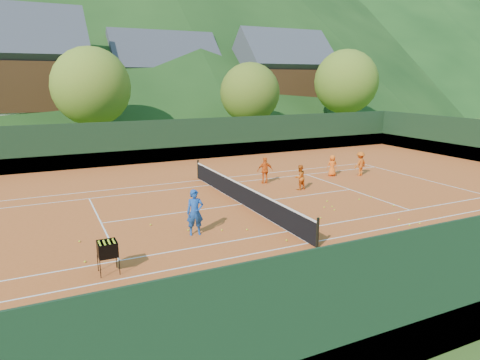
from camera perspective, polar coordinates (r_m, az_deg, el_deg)
name	(u,v)px	position (r m, az deg, el deg)	size (l,w,h in m)	color
ground	(242,204)	(20.16, 0.29, -3.28)	(400.00, 400.00, 0.00)	#2F4F18
clay_court	(242,204)	(20.16, 0.29, -3.26)	(40.00, 24.00, 0.02)	#BD501E
coach	(195,212)	(16.10, -6.02, -4.32)	(0.64, 0.42, 1.75)	#18469D
student_a	(300,177)	(22.89, 7.98, 0.35)	(0.64, 0.50, 1.32)	#D65A13
student_b	(265,170)	(24.03, 3.36, 1.29)	(0.88, 0.37, 1.50)	orange
student_c	(332,165)	(26.51, 12.20, 1.91)	(0.63, 0.41, 1.29)	orange
student_d	(360,164)	(27.03, 15.73, 2.11)	(0.95, 0.55, 1.47)	#DD5A13
tennis_ball_0	(151,225)	(17.63, -11.84, -5.84)	(0.07, 0.07, 0.07)	#CDE426
tennis_ball_1	(420,223)	(18.86, 22.83, -5.36)	(0.07, 0.07, 0.07)	#CDE426
tennis_ball_2	(247,230)	(16.71, 0.94, -6.62)	(0.07, 0.07, 0.07)	#CDE426
tennis_ball_3	(359,199)	(21.61, 15.61, -2.51)	(0.07, 0.07, 0.07)	#CDE426
tennis_ball_4	(294,272)	(13.32, 7.19, -12.09)	(0.07, 0.07, 0.07)	#CDE426
tennis_ball_5	(409,225)	(18.50, 21.66, -5.61)	(0.07, 0.07, 0.07)	#CDE426
tennis_ball_6	(337,266)	(13.95, 12.76, -11.12)	(0.07, 0.07, 0.07)	#CDE426
tennis_ball_7	(394,206)	(21.02, 19.80, -3.24)	(0.07, 0.07, 0.07)	#CDE426
tennis_ball_8	(178,317)	(11.12, -8.21, -17.57)	(0.07, 0.07, 0.07)	#CDE426
tennis_ball_9	(320,218)	(18.40, 10.68, -4.98)	(0.07, 0.07, 0.07)	#CDE426
tennis_ball_10	(347,251)	(15.15, 14.09, -9.18)	(0.07, 0.07, 0.07)	#CDE426
tennis_ball_11	(399,220)	(19.04, 20.42, -4.97)	(0.07, 0.07, 0.07)	#CDE426
tennis_ball_12	(297,217)	(18.40, 7.64, -4.86)	(0.07, 0.07, 0.07)	#CDE426
tennis_ball_13	(188,230)	(16.77, -6.92, -6.65)	(0.07, 0.07, 0.07)	#CDE426
tennis_ball_14	(334,210)	(19.61, 12.48, -3.92)	(0.07, 0.07, 0.07)	#CDE426
tennis_ball_15	(327,201)	(20.94, 11.54, -2.78)	(0.07, 0.07, 0.07)	#CDE426
tennis_ball_16	(85,262)	(14.78, -19.97, -10.19)	(0.07, 0.07, 0.07)	#CDE426
tennis_ball_17	(359,251)	(15.30, 15.64, -9.06)	(0.07, 0.07, 0.07)	#CDE426
tennis_ball_18	(447,265)	(15.15, 25.91, -10.17)	(0.07, 0.07, 0.07)	#CDE426
tennis_ball_19	(447,248)	(16.59, 25.88, -8.16)	(0.07, 0.07, 0.07)	#CDE426
tennis_ball_20	(382,292)	(12.69, 18.36, -14.04)	(0.07, 0.07, 0.07)	#CDE426
tennis_ball_21	(222,230)	(16.66, -2.44, -6.70)	(0.07, 0.07, 0.07)	#CDE426
tennis_ball_22	(371,197)	(22.19, 17.07, -2.19)	(0.07, 0.07, 0.07)	#CDE426
tennis_ball_23	(79,241)	(16.58, -20.63, -7.67)	(0.07, 0.07, 0.07)	#CDE426
tennis_ball_24	(332,206)	(20.12, 12.18, -3.46)	(0.07, 0.07, 0.07)	#CDE426
tennis_ball_25	(287,240)	(15.73, 6.22, -8.00)	(0.07, 0.07, 0.07)	#CDE426
tennis_ball_26	(324,207)	(19.93, 11.15, -3.58)	(0.07, 0.07, 0.07)	#CDE426
court_lines	(242,204)	(20.16, 0.29, -3.22)	(23.83, 11.03, 0.00)	white
tennis_net	(242,194)	(20.02, 0.29, -1.86)	(0.10, 12.07, 1.10)	black
perimeter_fence	(242,178)	(19.84, 0.29, 0.23)	(40.40, 24.24, 3.00)	black
ball_hopper	(107,250)	(13.56, -17.26, -8.86)	(0.57, 0.57, 1.00)	black
chalet_left	(13,81)	(47.43, -28.05, 11.60)	(13.80, 9.93, 12.92)	beige
chalet_mid	(164,86)	(53.39, -10.08, 12.21)	(12.65, 8.82, 11.45)	beige
chalet_right	(282,84)	(55.27, 5.56, 12.65)	(11.50, 8.82, 11.91)	beige
tree_b	(91,87)	(37.67, -19.19, 11.68)	(6.40, 6.40, 8.40)	#402719
tree_c	(250,93)	(40.82, 1.35, 11.54)	(5.60, 5.60, 7.35)	#3D2918
tree_d	(346,82)	(48.21, 13.94, 12.58)	(6.80, 6.80, 8.93)	#42281A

